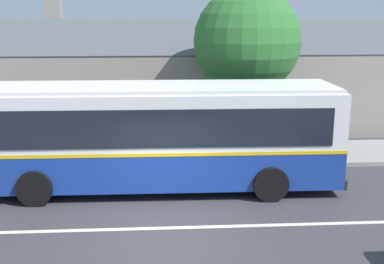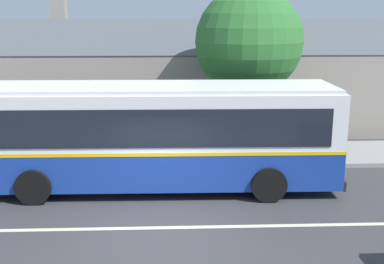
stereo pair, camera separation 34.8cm
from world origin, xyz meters
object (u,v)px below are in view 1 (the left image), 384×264
Objects in this scene: street_tree_primary at (247,42)px; bus_stop_sign at (336,118)px; transit_bus at (148,134)px; bench_down_street at (34,146)px.

bus_stop_sign is (2.87, -1.89, -2.50)m from street_tree_primary.
transit_bus is 6.78m from bus_stop_sign.
transit_bus is 1.84× the size of street_tree_primary.
street_tree_primary reaches higher than bench_down_street.
bench_down_street is 0.26× the size of street_tree_primary.
transit_bus is 7.06× the size of bench_down_street.
transit_bus reaches higher than bus_stop_sign.
street_tree_primary is at bearing 47.98° from transit_bus.
bench_down_street is at bearing 175.58° from bus_stop_sign.
street_tree_primary is 2.56× the size of bus_stop_sign.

